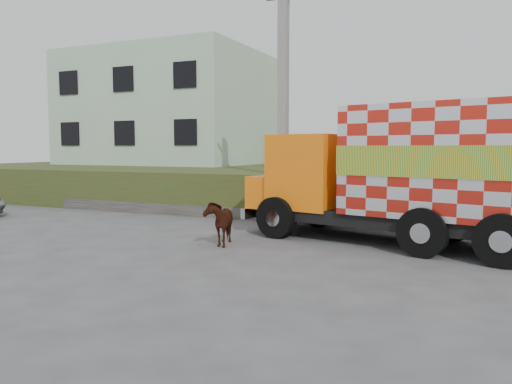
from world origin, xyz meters
The scene contains 9 objects.
ground centered at (0.00, 0.00, 0.00)m, with size 120.00×120.00×0.00m, color #474749.
embankment centered at (0.00, 10.00, 0.75)m, with size 40.00×12.00×1.50m, color #274717.
embankment_far centered at (0.00, 22.00, 1.50)m, with size 40.00×12.00×3.00m, color #274717.
retaining_strip centered at (-2.00, 4.20, 0.20)m, with size 16.00×0.50×0.40m, color #595651.
building centered at (-11.00, 13.00, 4.50)m, with size 10.00×8.00×6.00m, color #B2CEB0.
utility_pole centered at (-1.00, 4.60, 4.08)m, with size 1.20×0.30×8.00m.
cargo_truck centered at (3.29, 1.91, 1.74)m, with size 7.93×4.01×3.39m.
cow centered at (-0.90, 0.04, 0.56)m, with size 0.61×1.33×1.13m, color #321B0C.
pedestrian centered at (1.15, 4.80, 2.37)m, with size 0.63×0.42×1.74m, color #332F2D.
Camera 1 is at (4.95, -10.70, 2.40)m, focal length 35.00 mm.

